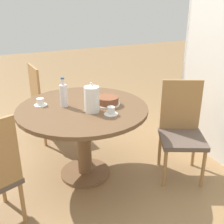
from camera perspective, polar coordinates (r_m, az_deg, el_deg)
The scene contains 10 objects.
ground_plane at distance 2.99m, azimuth -5.43°, elevation -12.33°, with size 14.00×14.00×0.00m, color #937047.
dining_table at distance 2.70m, azimuth -5.88°, elevation -1.98°, with size 1.23×1.23×0.75m.
chair_a at distance 3.56m, azimuth -13.12°, elevation 1.96°, with size 0.44×0.44×0.96m.
chair_c at distance 2.86m, azimuth 13.93°, elevation -3.39°, with size 0.57×0.57×0.96m.
bookshelf at distance 3.24m, azimuth 21.41°, elevation 7.26°, with size 0.96×0.28×1.94m.
coffee_pot at distance 2.48m, azimuth -4.14°, elevation 2.77°, with size 0.14×0.14×0.27m.
water_bottle at distance 2.64m, azimuth -9.81°, elevation 3.46°, with size 0.07×0.07×0.28m.
cake_main at distance 2.66m, azimuth -0.88°, elevation 2.25°, with size 0.24×0.24×0.08m.
cup_a at distance 2.73m, azimuth -14.34°, elevation 1.87°, with size 0.12×0.12×0.07m.
cup_b at distance 2.44m, azimuth -0.22°, elevation 0.11°, with size 0.12×0.12×0.07m.
Camera 1 is at (2.32, -0.82, 1.71)m, focal length 45.00 mm.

